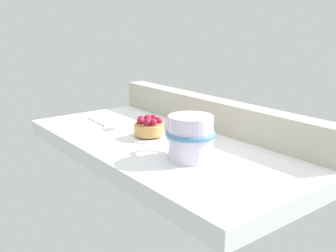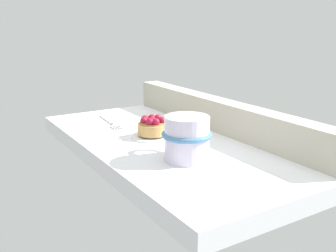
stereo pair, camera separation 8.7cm
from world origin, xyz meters
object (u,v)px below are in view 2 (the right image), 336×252
at_px(dessert_plate, 152,136).
at_px(coffee_mug, 186,138).
at_px(dessert_fork, 109,122).
at_px(raspberry_tart, 152,126).

xyz_separation_m(dessert_plate, coffee_mug, (0.17, -0.02, 0.04)).
bearing_deg(dessert_fork, coffee_mug, 2.27).
relative_size(dessert_plate, raspberry_tart, 1.45).
bearing_deg(coffee_mug, raspberry_tart, 173.72).
xyz_separation_m(dessert_plate, raspberry_tart, (-0.00, -0.00, 0.02)).
distance_m(dessert_plate, raspberry_tart, 0.02).
bearing_deg(dessert_plate, raspberry_tart, -150.50).
bearing_deg(raspberry_tart, dessert_fork, -169.78).
distance_m(raspberry_tart, dessert_fork, 0.19).
height_order(dessert_plate, dessert_fork, dessert_plate).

